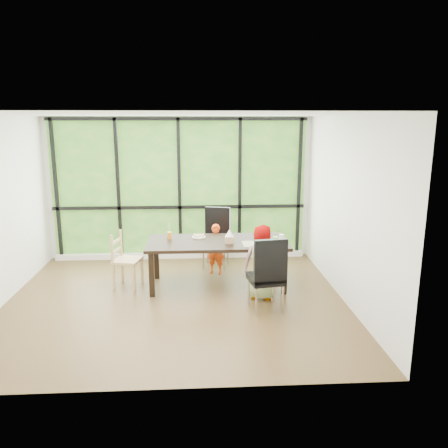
{
  "coord_description": "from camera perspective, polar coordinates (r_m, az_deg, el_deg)",
  "views": [
    {
      "loc": [
        0.36,
        -6.23,
        2.61
      ],
      "look_at": [
        0.75,
        0.5,
        1.05
      ],
      "focal_mm": 35.73,
      "sensor_mm": 36.0,
      "label": 1
    }
  ],
  "objects": [
    {
      "name": "child_older",
      "position": [
        6.66,
        5.04,
        -4.9
      ],
      "size": [
        0.62,
        0.49,
        1.13
      ],
      "primitive_type": "imported",
      "rotation": [
        0.0,
        0.0,
        2.89
      ],
      "color": "slate",
      "rests_on": "ground"
    },
    {
      "name": "tissue",
      "position": [
        6.92,
        0.69,
        -1.13
      ],
      "size": [
        0.12,
        0.12,
        0.11
      ],
      "primitive_type": "cone",
      "color": "white",
      "rests_on": "tissue_box"
    },
    {
      "name": "chair_interior_leather",
      "position": [
        6.27,
        5.38,
        -6.3
      ],
      "size": [
        0.53,
        0.53,
        1.08
      ],
      "primitive_type": "cube",
      "rotation": [
        0.0,
        0.0,
        3.3
      ],
      "color": "black",
      "rests_on": "ground"
    },
    {
      "name": "plate_far",
      "position": [
        7.32,
        -3.25,
        -1.67
      ],
      "size": [
        0.22,
        0.22,
        0.01
      ],
      "primitive_type": "cylinder",
      "color": "white",
      "rests_on": "dining_table"
    },
    {
      "name": "white_mug",
      "position": [
        7.25,
        7.4,
        -1.64
      ],
      "size": [
        0.08,
        0.08,
        0.08
      ],
      "primitive_type": "cylinder",
      "color": "white",
      "rests_on": "dining_table"
    },
    {
      "name": "back_wall",
      "position": [
        8.58,
        -5.7,
        4.53
      ],
      "size": [
        5.0,
        0.0,
        5.0
      ],
      "primitive_type": "plane",
      "rotation": [
        1.57,
        0.0,
        0.0
      ],
      "color": "silver",
      "rests_on": "ground"
    },
    {
      "name": "orange_cup",
      "position": [
        7.26,
        -7.01,
        -1.46
      ],
      "size": [
        0.07,
        0.07,
        0.11
      ],
      "primitive_type": "cylinder",
      "color": "orange",
      "rests_on": "dining_table"
    },
    {
      "name": "placemat",
      "position": [
        6.93,
        4.42,
        -2.55
      ],
      "size": [
        0.48,
        0.36,
        0.01
      ],
      "primitive_type": "cube",
      "color": "tan",
      "rests_on": "dining_table"
    },
    {
      "name": "ground",
      "position": [
        6.77,
        -6.19,
        -9.74
      ],
      "size": [
        5.0,
        5.0,
        0.0
      ],
      "primitive_type": "plane",
      "color": "black",
      "rests_on": "ground"
    },
    {
      "name": "foliage_backdrop",
      "position": [
        8.56,
        -5.71,
        4.51
      ],
      "size": [
        4.8,
        0.02,
        2.65
      ],
      "primitive_type": "cube",
      "color": "#28521D",
      "rests_on": "back_wall"
    },
    {
      "name": "straw_white",
      "position": [
        7.24,
        -7.03,
        -0.72
      ],
      "size": [
        0.01,
        0.04,
        0.2
      ],
      "primitive_type": "cylinder",
      "rotation": [
        0.14,
        0.0,
        0.0
      ],
      "color": "white",
      "rests_on": "orange_cup"
    },
    {
      "name": "window_sill",
      "position": [
        8.77,
        -5.54,
        -4.0
      ],
      "size": [
        4.8,
        0.12,
        0.1
      ],
      "primitive_type": "cube",
      "color": "silver",
      "rests_on": "ground"
    },
    {
      "name": "chair_window_leather",
      "position": [
        8.06,
        -1.07,
        -1.85
      ],
      "size": [
        0.55,
        0.55,
        1.08
      ],
      "primitive_type": "cube",
      "rotation": [
        0.0,
        0.0,
        -0.23
      ],
      "color": "black",
      "rests_on": "ground"
    },
    {
      "name": "green_cup",
      "position": [
        6.9,
        6.59,
        -2.15
      ],
      "size": [
        0.08,
        0.08,
        0.13
      ],
      "primitive_type": "cylinder",
      "color": "#4AC62A",
      "rests_on": "dining_table"
    },
    {
      "name": "straw_pink",
      "position": [
        6.87,
        6.61,
        -1.31
      ],
      "size": [
        0.01,
        0.04,
        0.2
      ],
      "primitive_type": "cylinder",
      "rotation": [
        0.14,
        0.0,
        0.0
      ],
      "color": "pink",
      "rests_on": "green_cup"
    },
    {
      "name": "window_mullions",
      "position": [
        8.53,
        -5.72,
        4.47
      ],
      "size": [
        4.8,
        0.06,
        2.65
      ],
      "primitive_type": null,
      "color": "black",
      "rests_on": "back_wall"
    },
    {
      "name": "plate_near",
      "position": [
        6.93,
        4.49,
        -2.54
      ],
      "size": [
        0.21,
        0.21,
        0.01
      ],
      "primitive_type": "cylinder",
      "color": "white",
      "rests_on": "dining_table"
    },
    {
      "name": "child_toddler",
      "position": [
        7.75,
        -1.04,
        -3.22
      ],
      "size": [
        0.37,
        0.29,
        0.88
      ],
      "primitive_type": "imported",
      "rotation": [
        0.0,
        0.0,
        -0.29
      ],
      "color": "#DB410F",
      "rests_on": "ground"
    },
    {
      "name": "crepe_rolls_far",
      "position": [
        7.31,
        -3.26,
        -1.48
      ],
      "size": [
        0.2,
        0.12,
        0.04
      ],
      "primitive_type": null,
      "color": "tan",
      "rests_on": "plate_far"
    },
    {
      "name": "tissue_box",
      "position": [
        6.95,
        0.68,
        -2.02
      ],
      "size": [
        0.13,
        0.13,
        0.11
      ],
      "primitive_type": "cube",
      "color": "tan",
      "rests_on": "dining_table"
    },
    {
      "name": "dining_table",
      "position": [
        7.2,
        -0.84,
        -5.07
      ],
      "size": [
        2.31,
        1.22,
        0.75
      ],
      "primitive_type": "cube",
      "rotation": [
        0.0,
        0.0,
        -0.1
      ],
      "color": "black",
      "rests_on": "ground"
    },
    {
      "name": "crepe_rolls_near",
      "position": [
        6.92,
        4.49,
        -2.34
      ],
      "size": [
        0.15,
        0.12,
        0.04
      ],
      "primitive_type": null,
      "color": "tan",
      "rests_on": "plate_near"
    },
    {
      "name": "chair_end_beech",
      "position": [
        7.28,
        -12.26,
        -4.54
      ],
      "size": [
        0.48,
        0.5,
        0.9
      ],
      "primitive_type": "cube",
      "rotation": [
        0.0,
        0.0,
        1.35
      ],
      "color": "tan",
      "rests_on": "ground"
    }
  ]
}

